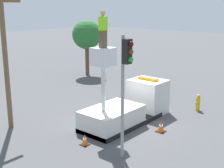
% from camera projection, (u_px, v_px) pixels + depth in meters
% --- Properties ---
extents(ground_plane, '(120.00, 120.00, 0.00)m').
position_uv_depth(ground_plane, '(122.00, 124.00, 17.54)').
color(ground_plane, '#4C4C4F').
extents(bucket_truck, '(5.97, 2.17, 4.47)m').
position_uv_depth(bucket_truck, '(128.00, 107.00, 17.75)').
color(bucket_truck, black).
rests_on(bucket_truck, ground).
extents(worker, '(0.40, 0.26, 1.75)m').
position_uv_depth(worker, '(103.00, 29.00, 15.09)').
color(worker, brown).
rests_on(worker, bucket_truck).
extents(traffic_light_pole, '(0.34, 0.57, 5.35)m').
position_uv_depth(traffic_light_pole, '(125.00, 74.00, 12.70)').
color(traffic_light_pole, gray).
rests_on(traffic_light_pole, ground).
extents(fire_hydrant, '(0.50, 0.26, 1.05)m').
position_uv_depth(fire_hydrant, '(198.00, 103.00, 19.66)').
color(fire_hydrant, gold).
rests_on(fire_hydrant, ground).
extents(traffic_cone_rear, '(0.39, 0.39, 0.56)m').
position_uv_depth(traffic_cone_rear, '(85.00, 140.00, 14.85)').
color(traffic_cone_rear, black).
rests_on(traffic_cone_rear, ground).
extents(traffic_cone_curbside, '(0.46, 0.46, 0.62)m').
position_uv_depth(traffic_cone_curbside, '(161.00, 126.00, 16.39)').
color(traffic_cone_curbside, black).
rests_on(traffic_cone_curbside, ground).
extents(tree_left_bg, '(2.71, 2.71, 5.17)m').
position_uv_depth(tree_left_bg, '(87.00, 35.00, 28.98)').
color(tree_left_bg, brown).
rests_on(tree_left_bg, ground).
extents(utility_pole, '(2.20, 0.26, 7.30)m').
position_uv_depth(utility_pole, '(5.00, 55.00, 16.14)').
color(utility_pole, brown).
rests_on(utility_pole, ground).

